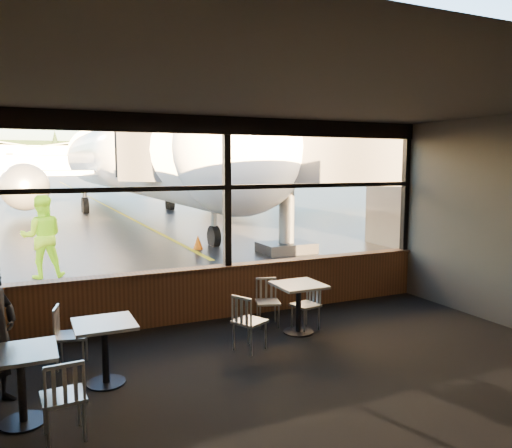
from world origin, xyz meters
TOP-DOWN VIEW (x-y plane):
  - ground_plane at (0.00, 120.00)m, footprint 520.00×520.00m
  - carpet_floor at (0.00, -3.00)m, footprint 8.00×6.00m
  - ceiling at (0.00, -3.00)m, footprint 8.00×6.00m
  - window_sill at (0.00, 0.00)m, footprint 8.00×0.28m
  - window_header at (0.00, 0.00)m, footprint 8.00×0.18m
  - mullion_centre at (0.00, 0.00)m, footprint 0.12×0.12m
  - mullion_right at (3.95, 0.00)m, footprint 0.12×0.12m
  - window_transom at (0.00, 0.00)m, footprint 8.00×0.10m
  - airliner at (2.21, 20.12)m, footprint 32.35×38.57m
  - jet_bridge at (3.60, 5.50)m, footprint 9.62×11.76m
  - cafe_table_near at (0.71, -1.30)m, footprint 0.74×0.74m
  - cafe_table_mid at (-2.37, -1.95)m, footprint 0.72×0.72m
  - cafe_table_left at (-3.30, -2.56)m, footprint 0.72×0.72m
  - chair_near_e at (0.90, -1.19)m, footprint 0.51×0.51m
  - chair_near_w at (-0.31, -1.66)m, footprint 0.62×0.62m
  - chair_near_n at (0.42, -0.78)m, footprint 0.54×0.54m
  - chair_mid_w at (-2.70, -1.21)m, footprint 0.55×0.55m
  - chair_left_s at (-2.92, -3.04)m, footprint 0.49×0.49m
  - ground_crew at (-2.88, 4.71)m, footprint 0.98×0.78m
  - cone_nose at (1.73, 6.99)m, footprint 0.32×0.32m
  - terminal_annex at (10.00, 2.50)m, footprint 5.00×7.00m
  - hangar_mid at (0.00, 185.00)m, footprint 38.00×15.00m
  - hangar_right at (60.00, 178.00)m, footprint 50.00×20.00m
  - fuel_tank_c at (-10.00, 182.00)m, footprint 8.00×8.00m
  - treeline at (0.00, 210.00)m, footprint 360.00×3.00m

SIDE VIEW (x-z plane):
  - ground_plane at x=0.00m, z-range 0.00..0.00m
  - carpet_floor at x=0.00m, z-range 0.01..0.01m
  - cone_nose at x=1.73m, z-range 0.00..0.44m
  - cafe_table_left at x=-3.30m, z-range 0.00..0.79m
  - cafe_table_mid at x=-2.37m, z-range 0.00..0.79m
  - chair_near_n at x=0.42m, z-range 0.00..0.80m
  - chair_near_e at x=0.90m, z-range 0.00..0.81m
  - cafe_table_near at x=0.71m, z-range 0.00..0.81m
  - chair_mid_w at x=-2.70m, z-range 0.00..0.84m
  - chair_left_s at x=-2.92m, z-range 0.00..0.85m
  - chair_near_w at x=-0.31m, z-range 0.00..0.85m
  - window_sill at x=0.00m, z-range 0.00..0.90m
  - ground_crew at x=-2.88m, z-range 0.00..1.98m
  - mullion_centre at x=0.00m, z-range 0.90..3.50m
  - mullion_right at x=3.95m, z-range 0.90..3.50m
  - window_transom at x=0.00m, z-range 2.26..2.34m
  - jet_bridge at x=3.60m, z-range 0.00..5.13m
  - terminal_annex at x=10.00m, z-range 0.00..6.00m
  - fuel_tank_c at x=-10.00m, z-range 0.00..6.00m
  - window_header at x=0.00m, z-range 3.20..3.50m
  - ceiling at x=0.00m, z-range 3.48..3.52m
  - hangar_mid at x=0.00m, z-range 0.00..10.00m
  - airliner at x=2.21m, z-range 0.00..11.61m
  - hangar_right at x=60.00m, z-range 0.00..12.00m
  - treeline at x=0.00m, z-range 0.00..12.00m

